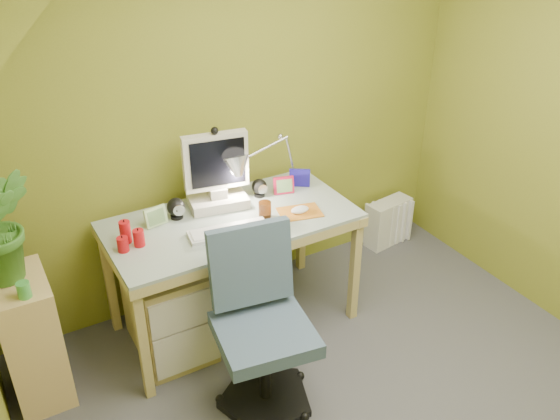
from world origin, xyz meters
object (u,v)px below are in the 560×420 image
desk (234,273)px  side_ledge (32,339)px  monitor (216,162)px  desk_lamp (283,148)px  task_chair (265,332)px  potted_plant (1,226)px  radiator (388,222)px

desk → side_ledge: size_ratio=1.94×
desk → monitor: bearing=89.6°
desk → monitor: size_ratio=2.52×
desk_lamp → task_chair: 1.18m
desk_lamp → potted_plant: 1.63m
desk → monitor: monitor is taller
radiator → desk_lamp: bearing=177.4°
side_ledge → task_chair: size_ratio=0.76×
potted_plant → side_ledge: bearing=-90.0°
desk_lamp → side_ledge: bearing=175.0°
side_ledge → radiator: bearing=6.0°
desk_lamp → side_ledge: desk_lamp is taller
monitor → desk_lamp: 0.45m
desk_lamp → desk: bearing=-169.4°
desk → potted_plant: bearing=177.0°
desk → desk_lamp: (0.45, 0.18, 0.66)m
task_chair → radiator: task_chair is taller
side_ledge → task_chair: (1.03, -0.68, 0.12)m
desk → potted_plant: potted_plant is taller
potted_plant → task_chair: potted_plant is taller
radiator → desk: bearing=-177.3°
desk_lamp → potted_plant: potted_plant is taller
desk → desk_lamp: bearing=21.4°
side_ledge → potted_plant: potted_plant is taller
monitor → task_chair: size_ratio=0.59×
monitor → side_ledge: size_ratio=0.77×
desk → desk_lamp: size_ratio=2.61×
potted_plant → radiator: (2.62, 0.23, -0.86)m
desk → side_ledge: (-1.18, 0.00, -0.01)m
desk → task_chair: (-0.14, -0.67, 0.10)m
desk_lamp → radiator: bearing=-5.4°
potted_plant → radiator: bearing=5.0°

